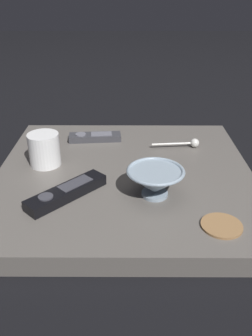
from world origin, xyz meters
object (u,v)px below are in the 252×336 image
object	(u,v)px
teaspoon	(190,143)
coffee_mug	(44,149)
tv_remote_far	(67,192)
cereal_bowl	(155,181)
tv_remote_near	(95,137)
drink_coaster	(222,226)

from	to	relation	value
teaspoon	coffee_mug	bearing A→B (deg)	-74.81
tv_remote_far	cereal_bowl	bearing A→B (deg)	92.35
tv_remote_near	tv_remote_far	bearing A→B (deg)	-6.67
cereal_bowl	teaspoon	size ratio (longest dim) A/B	0.93
tv_remote_far	drink_coaster	xyz separation A→B (m)	(0.10, 0.32, -0.01)
tv_remote_far	coffee_mug	bearing A→B (deg)	-153.36
tv_remote_near	teaspoon	bearing A→B (deg)	79.81
drink_coaster	tv_remote_far	bearing A→B (deg)	-108.28
teaspoon	tv_remote_near	world-z (taller)	teaspoon
coffee_mug	teaspoon	size ratio (longest dim) A/B	0.62
coffee_mug	tv_remote_near	distance (m)	0.20
coffee_mug	tv_remote_far	size ratio (longest dim) A/B	0.49
tv_remote_near	drink_coaster	bearing A→B (deg)	33.97
cereal_bowl	coffee_mug	distance (m)	0.31
coffee_mug	tv_remote_near	bearing A→B (deg)	143.56
cereal_bowl	coffee_mug	size ratio (longest dim) A/B	1.51
cereal_bowl	tv_remote_far	xyz separation A→B (m)	(0.01, -0.19, -0.02)
coffee_mug	drink_coaster	xyz separation A→B (m)	(0.26, 0.40, -0.04)
tv_remote_near	coffee_mug	bearing A→B (deg)	-36.44
teaspoon	tv_remote_far	distance (m)	0.41
teaspoon	drink_coaster	world-z (taller)	teaspoon
cereal_bowl	tv_remote_near	size ratio (longest dim) A/B	0.81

